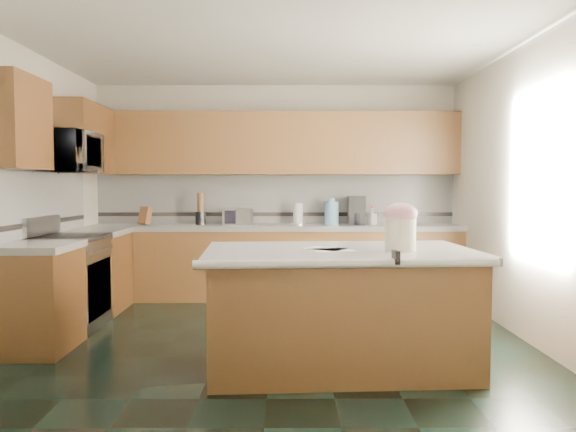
{
  "coord_description": "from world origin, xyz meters",
  "views": [
    {
      "loc": [
        0.12,
        -4.98,
        1.4
      ],
      "look_at": [
        0.15,
        0.35,
        1.12
      ],
      "focal_mm": 35.0,
      "sensor_mm": 36.0,
      "label": 1
    }
  ],
  "objects": [
    {
      "name": "floor",
      "position": [
        0.0,
        0.0,
        0.0
      ],
      "size": [
        4.6,
        4.6,
        0.0
      ],
      "primitive_type": "plane",
      "color": "black",
      "rests_on": "ground"
    },
    {
      "name": "ceiling",
      "position": [
        0.0,
        0.0,
        2.7
      ],
      "size": [
        4.6,
        4.6,
        0.0
      ],
      "primitive_type": "plane",
      "color": "white",
      "rests_on": "ground"
    },
    {
      "name": "wall_back",
      "position": [
        0.0,
        2.32,
        1.35
      ],
      "size": [
        4.6,
        0.04,
        2.7
      ],
      "primitive_type": "cube",
      "color": "beige",
      "rests_on": "ground"
    },
    {
      "name": "wall_front",
      "position": [
        0.0,
        -2.32,
        1.35
      ],
      "size": [
        4.6,
        0.04,
        2.7
      ],
      "primitive_type": "cube",
      "color": "beige",
      "rests_on": "ground"
    },
    {
      "name": "wall_left",
      "position": [
        -2.32,
        0.0,
        1.35
      ],
      "size": [
        0.04,
        4.6,
        2.7
      ],
      "primitive_type": "cube",
      "color": "beige",
      "rests_on": "ground"
    },
    {
      "name": "wall_right",
      "position": [
        2.32,
        0.0,
        1.35
      ],
      "size": [
        0.04,
        4.6,
        2.7
      ],
      "primitive_type": "cube",
      "color": "beige",
      "rests_on": "ground"
    },
    {
      "name": "back_base_cab",
      "position": [
        0.0,
        2.0,
        0.43
      ],
      "size": [
        4.6,
        0.6,
        0.86
      ],
      "primitive_type": "cube",
      "color": "black",
      "rests_on": "ground"
    },
    {
      "name": "back_countertop",
      "position": [
        0.0,
        2.0,
        0.89
      ],
      "size": [
        4.6,
        0.64,
        0.06
      ],
      "primitive_type": "cube",
      "color": "white",
      "rests_on": "back_base_cab"
    },
    {
      "name": "back_upper_cab",
      "position": [
        0.0,
        2.13,
        1.94
      ],
      "size": [
        4.6,
        0.33,
        0.78
      ],
      "primitive_type": "cube",
      "color": "black",
      "rests_on": "wall_back"
    },
    {
      "name": "back_backsplash",
      "position": [
        0.0,
        2.29,
        1.24
      ],
      "size": [
        4.6,
        0.02,
        0.63
      ],
      "primitive_type": "cube",
      "color": "silver",
      "rests_on": "back_countertop"
    },
    {
      "name": "back_accent_band",
      "position": [
        0.0,
        2.28,
        1.04
      ],
      "size": [
        4.6,
        0.01,
        0.05
      ],
      "primitive_type": "cube",
      "color": "black",
      "rests_on": "back_countertop"
    },
    {
      "name": "left_base_cab_rear",
      "position": [
        -2.0,
        1.29,
        0.43
      ],
      "size": [
        0.6,
        0.82,
        0.86
      ],
      "primitive_type": "cube",
      "color": "black",
      "rests_on": "ground"
    },
    {
      "name": "left_counter_rear",
      "position": [
        -2.0,
        1.29,
        0.89
      ],
      "size": [
        0.64,
        0.82,
        0.06
      ],
      "primitive_type": "cube",
      "color": "white",
      "rests_on": "left_base_cab_rear"
    },
    {
      "name": "left_base_cab_front",
      "position": [
        -2.0,
        -0.24,
        0.43
      ],
      "size": [
        0.6,
        0.72,
        0.86
      ],
      "primitive_type": "cube",
      "color": "black",
      "rests_on": "ground"
    },
    {
      "name": "left_counter_front",
      "position": [
        -2.0,
        -0.24,
        0.89
      ],
      "size": [
        0.64,
        0.72,
        0.06
      ],
      "primitive_type": "cube",
      "color": "white",
      "rests_on": "left_base_cab_front"
    },
    {
      "name": "left_backsplash",
      "position": [
        -2.29,
        0.55,
        1.24
      ],
      "size": [
        0.02,
        2.3,
        0.63
      ],
      "primitive_type": "cube",
      "color": "silver",
      "rests_on": "wall_left"
    },
    {
      "name": "left_accent_band",
      "position": [
        -2.28,
        0.55,
        1.04
      ],
      "size": [
        0.01,
        2.3,
        0.05
      ],
      "primitive_type": "cube",
      "color": "black",
      "rests_on": "wall_left"
    },
    {
      "name": "left_upper_cab_rear",
      "position": [
        -2.13,
        1.42,
        1.94
      ],
      "size": [
        0.33,
        1.09,
        0.78
      ],
      "primitive_type": "cube",
      "color": "black",
      "rests_on": "wall_left"
    },
    {
      "name": "left_upper_cab_front",
      "position": [
        -2.13,
        -0.24,
        1.94
      ],
      "size": [
        0.33,
        0.72,
        0.78
      ],
      "primitive_type": "cube",
      "color": "black",
      "rests_on": "wall_left"
    },
    {
      "name": "range_body",
      "position": [
        -2.0,
        0.5,
        0.44
      ],
      "size": [
        0.6,
        0.76,
        0.88
      ],
      "primitive_type": "cube",
      "color": "#B7B7BC",
      "rests_on": "ground"
    },
    {
      "name": "range_oven_door",
      "position": [
        -1.71,
        0.5,
        0.4
      ],
      "size": [
        0.02,
        0.68,
        0.55
      ],
      "primitive_type": "cube",
      "color": "black",
      "rests_on": "range_body"
    },
    {
      "name": "range_cooktop",
      "position": [
        -2.0,
        0.5,
        0.9
      ],
      "size": [
        0.62,
        0.78,
        0.04
      ],
      "primitive_type": "cube",
      "color": "black",
      "rests_on": "range_body"
    },
    {
      "name": "range_handle",
      "position": [
        -1.68,
        0.5,
        0.78
      ],
      "size": [
        0.02,
        0.66,
        0.02
      ],
      "primitive_type": "cylinder",
      "rotation": [
        1.57,
        0.0,
        0.0
      ],
      "color": "#B7B7BC",
      "rests_on": "range_body"
    },
    {
      "name": "range_backguard",
      "position": [
        -2.26,
        0.5,
        1.02
      ],
      "size": [
        0.06,
        0.76,
        0.18
      ],
      "primitive_type": "cube",
      "color": "#B7B7BC",
      "rests_on": "range_body"
    },
    {
      "name": "microwave",
      "position": [
        -2.0,
        0.5,
        1.73
      ],
      "size": [
        0.5,
        0.73,
        0.41
      ],
      "primitive_type": "imported",
      "rotation": [
        0.0,
        0.0,
        1.57
      ],
      "color": "#B7B7BC",
      "rests_on": "wall_left"
    },
    {
      "name": "island_base",
      "position": [
        0.54,
        -0.67,
        0.43
      ],
      "size": [
        2.01,
        1.22,
        0.86
      ],
      "primitive_type": "cube",
      "rotation": [
        0.0,
        0.0,
        0.05
      ],
      "color": "black",
      "rests_on": "ground"
    },
    {
      "name": "island_top",
      "position": [
        0.54,
        -0.67,
        0.89
      ],
      "size": [
        2.11,
        1.32,
        0.06
      ],
      "primitive_type": "cube",
      "rotation": [
        0.0,
        0.0,
        0.05
      ],
      "color": "white",
      "rests_on": "island_base"
    },
    {
      "name": "island_bullnose",
      "position": [
        0.54,
        -1.28,
        0.89
      ],
      "size": [
        2.05,
        0.17,
        0.06
      ],
      "primitive_type": "cylinder",
      "rotation": [
        0.0,
        1.57,
        0.05
      ],
      "color": "white",
      "rests_on": "island_base"
    },
    {
      "name": "treat_jar",
      "position": [
        0.98,
        -0.81,
        1.04
      ],
      "size": [
        0.27,
        0.27,
        0.24
      ],
      "primitive_type": "cylinder",
      "rotation": [
        0.0,
        0.0,
        0.19
      ],
      "color": "beige",
      "rests_on": "island_top"
    },
    {
      "name": "treat_jar_lid",
      "position": [
        0.98,
        -0.81,
        1.2
      ],
      "size": [
        0.25,
        0.25,
        0.16
      ],
      "primitive_type": "ellipsoid",
      "color": "pink",
      "rests_on": "treat_jar"
    },
    {
      "name": "treat_jar_knob",
      "position": [
        0.98,
        -0.81,
        1.25
      ],
      "size": [
        0.08,
        0.03,
        0.03
      ],
      "primitive_type": "cylinder",
      "rotation": [
        0.0,
        1.57,
        0.0
      ],
      "color": "tan",
      "rests_on": "treat_jar_lid"
    },
    {
      "name": "treat_jar_knob_end_l",
      "position": [
        0.94,
        -0.81,
        1.25
      ],
      "size": [
        0.04,
        0.04,
        0.04
      ],
      "primitive_type": "sphere",
      "color": "tan",
      "rests_on": "treat_jar_lid"
    },
    {
      "name": "treat_jar_knob_end_r",
      "position": [
        1.03,
        -0.81,
        1.25
      ],
      "size": [
        0.04,
        0.04,
        0.04
      ],
      "primitive_type": "sphere",
      "color": "tan",
      "rests_on": "treat_jar_lid"
    },
    {
      "name": "soap_bottle_island",
      "position": [
        1.05,
        -0.48,
        1.1
      ],
      "size": [
        0.17,
        0.17,
        0.35
      ],
      "primitive_type": "imported",
      "rotation": [
        0.0,
        0.0,
        0.28
      ],
      "color": "teal",
      "rests_on": "island_top"
    },
    {
      "name": "paper_sheet_a",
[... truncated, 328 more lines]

